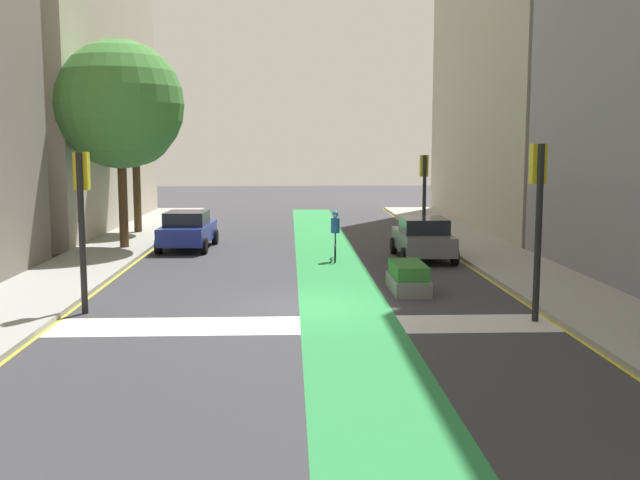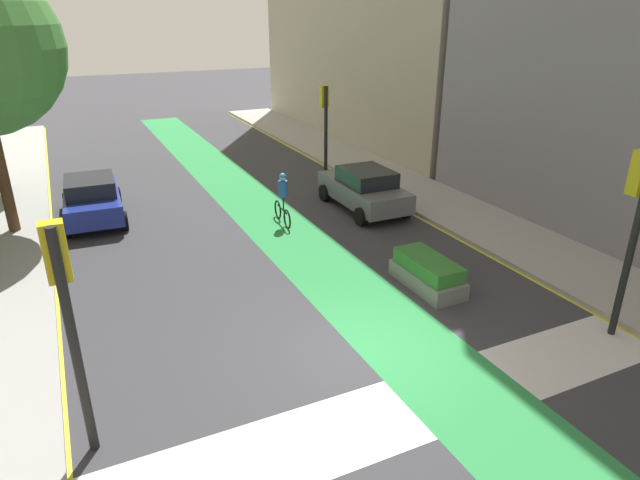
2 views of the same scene
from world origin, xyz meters
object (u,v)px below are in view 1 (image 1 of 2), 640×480
object	(u,v)px
traffic_signal_near_left	(82,201)
street_tree_far	(120,105)
cyclist_in_lane	(335,235)
car_grey_right_far	(423,238)
traffic_signal_far_right	(424,181)
street_tree_near	(135,127)
car_blue_left_far	(188,230)
median_planter	(408,278)
traffic_signal_near_right	(538,198)

from	to	relation	value
traffic_signal_near_left	street_tree_far	world-z (taller)	street_tree_far
cyclist_in_lane	car_grey_right_far	bearing A→B (deg)	2.86
traffic_signal_far_right	street_tree_near	xyz separation A→B (m)	(-13.22, 2.80, 2.42)
car_blue_left_far	street_tree_far	size ratio (longest dim) A/B	0.52
car_blue_left_far	street_tree_near	xyz separation A→B (m)	(-3.05, 5.06, 4.32)
traffic_signal_near_left	car_blue_left_far	world-z (taller)	traffic_signal_near_left
median_planter	traffic_signal_near_right	bearing A→B (deg)	-55.57
street_tree_far	median_planter	xyz separation A→B (m)	(10.14, -9.00, -5.44)
street_tree_near	median_planter	world-z (taller)	street_tree_near
street_tree_far	traffic_signal_near_right	bearing A→B (deg)	-44.99
traffic_signal_near_right	cyclist_in_lane	bearing A→B (deg)	113.74
traffic_signal_near_right	street_tree_near	world-z (taller)	street_tree_near
car_grey_right_far	cyclist_in_lane	world-z (taller)	cyclist_in_lane
traffic_signal_near_left	traffic_signal_far_right	world-z (taller)	traffic_signal_near_left
traffic_signal_far_right	street_tree_near	distance (m)	13.73
traffic_signal_far_right	median_planter	size ratio (longest dim) A/B	1.69
traffic_signal_near_left	street_tree_far	distance (m)	11.80
traffic_signal_near_right	median_planter	world-z (taller)	traffic_signal_near_right
traffic_signal_near_left	street_tree_near	distance (m)	16.98
traffic_signal_far_right	traffic_signal_near_right	bearing A→B (deg)	-90.21
car_grey_right_far	street_tree_far	size ratio (longest dim) A/B	0.51
cyclist_in_lane	street_tree_near	size ratio (longest dim) A/B	0.27
traffic_signal_near_right	street_tree_near	size ratio (longest dim) A/B	0.62
traffic_signal_near_right	street_tree_far	size ratio (longest dim) A/B	0.52
street_tree_near	street_tree_far	distance (m)	5.46
car_blue_left_far	traffic_signal_near_right	bearing A→B (deg)	-52.02
traffic_signal_near_right	car_blue_left_far	distance (m)	16.58
median_planter	car_blue_left_far	bearing A→B (deg)	129.28
traffic_signal_far_right	cyclist_in_lane	world-z (taller)	traffic_signal_far_right
traffic_signal_near_right	traffic_signal_near_left	world-z (taller)	traffic_signal_near_right
traffic_signal_far_right	street_tree_near	bearing A→B (deg)	168.04
median_planter	street_tree_far	bearing A→B (deg)	138.43
traffic_signal_far_right	street_tree_near	world-z (taller)	street_tree_near
street_tree_near	traffic_signal_near_right	bearing A→B (deg)	-53.83
traffic_signal_near_left	median_planter	bearing A→B (deg)	15.07
traffic_signal_far_right	median_planter	distance (m)	12.07
car_grey_right_far	median_planter	world-z (taller)	car_grey_right_far
traffic_signal_far_right	street_tree_far	distance (m)	13.33
traffic_signal_near_left	street_tree_near	size ratio (longest dim) A/B	0.59
traffic_signal_far_right	street_tree_far	xyz separation A→B (m)	(-12.69, -2.58, 3.15)
traffic_signal_near_right	street_tree_near	xyz separation A→B (m)	(-13.17, 18.01, 2.13)
car_blue_left_far	street_tree_near	world-z (taller)	street_tree_near
cyclist_in_lane	street_tree_near	distance (m)	12.92
traffic_signal_far_right	car_grey_right_far	xyz separation A→B (m)	(-1.00, -5.41, -1.89)
traffic_signal_far_right	car_blue_left_far	bearing A→B (deg)	-167.50
median_planter	cyclist_in_lane	bearing A→B (deg)	106.23
traffic_signal_near_right	traffic_signal_far_right	distance (m)	15.21
cyclist_in_lane	median_planter	distance (m)	6.28
cyclist_in_lane	street_tree_far	world-z (taller)	street_tree_far
car_grey_right_far	car_blue_left_far	size ratio (longest dim) A/B	0.99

